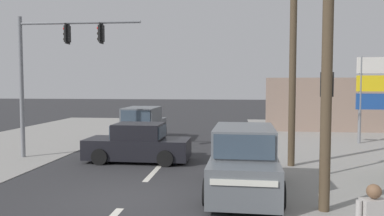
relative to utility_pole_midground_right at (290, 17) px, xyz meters
The scene contains 11 objects.
ground_plane 8.88m from the utility_pole_midground_right, 135.96° to the right, with size 140.00×140.00×0.00m, color #303033.
lane_dash_mid 7.71m from the utility_pole_midground_right, 160.41° to the right, with size 0.20×2.40×0.01m, color silver.
lane_dash_far 8.18m from the utility_pole_midground_right, 146.45° to the left, with size 0.20×2.40×0.01m, color silver.
utility_pole_midground_right is the anchor object (origin of this frame).
traffic_signal_mast 9.92m from the utility_pole_midground_right, behind, with size 5.29×0.46×6.00m.
pedestal_signal_right_kerb 3.70m from the utility_pole_midground_right, 51.69° to the right, with size 0.44×0.30×3.56m.
shopping_plaza_sign 8.55m from the utility_pole_midground_right, 48.35° to the left, with size 2.10×0.16×4.60m.
shopfront_wall_far 13.38m from the utility_pole_midground_right, 61.57° to the left, with size 12.00×1.00×3.60m, color gray.
suv_oncoming_mid 10.28m from the utility_pole_midground_right, 141.55° to the left, with size 2.08×4.55×1.90m.
sedan_receding_far 7.77m from the utility_pole_midground_right, behind, with size 4.26×1.93×1.56m.
suv_kerbside_parked 6.28m from the utility_pole_midground_right, 115.89° to the right, with size 2.16×4.58×1.90m.
Camera 1 is at (2.86, -9.81, 3.12)m, focal length 35.00 mm.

